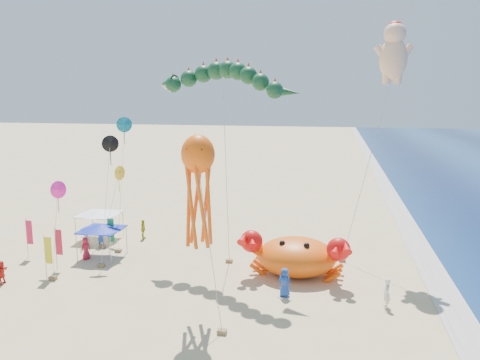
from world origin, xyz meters
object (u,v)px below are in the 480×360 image
at_px(crab_inflatable, 296,255).
at_px(octopus_kite, 198,183).
at_px(canopy_blue, 101,227).
at_px(dragon_kite, 221,84).
at_px(canopy_white, 99,212).
at_px(cherub_kite, 394,51).

bearing_deg(crab_inflatable, octopus_kite, -126.18).
relative_size(octopus_kite, canopy_blue, 3.14).
height_order(dragon_kite, canopy_white, dragon_kite).
xyz_separation_m(dragon_kite, canopy_white, (-11.92, 3.15, -10.99)).
bearing_deg(canopy_white, octopus_kite, -43.50).
distance_m(octopus_kite, canopy_white, 18.40).
xyz_separation_m(dragon_kite, canopy_blue, (-9.40, -1.24, -11.00)).
bearing_deg(dragon_kite, crab_inflatable, -19.21).
height_order(crab_inflatable, dragon_kite, dragon_kite).
relative_size(cherub_kite, canopy_blue, 5.37).
height_order(crab_inflatable, cherub_kite, cherub_kite).
height_order(crab_inflatable, octopus_kite, octopus_kite).
relative_size(dragon_kite, canopy_blue, 4.40).
xyz_separation_m(crab_inflatable, canopy_blue, (-15.30, 0.82, 0.97)).
xyz_separation_m(crab_inflatable, canopy_white, (-17.82, 5.21, 0.97)).
xyz_separation_m(canopy_blue, canopy_white, (-2.52, 4.39, 0.00)).
bearing_deg(octopus_kite, dragon_kite, 95.39).
bearing_deg(canopy_blue, canopy_white, 119.84).
bearing_deg(cherub_kite, dragon_kite, -164.40).
relative_size(crab_inflatable, octopus_kite, 0.72).
xyz_separation_m(dragon_kite, cherub_kite, (12.32, 3.44, 2.36)).
bearing_deg(dragon_kite, cherub_kite, 15.60).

